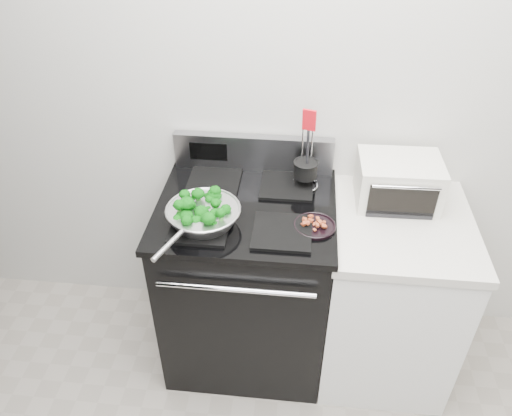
# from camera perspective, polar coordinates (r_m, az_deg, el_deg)

# --- Properties ---
(back_wall) EXTENTS (4.00, 0.02, 2.70)m
(back_wall) POSITION_cam_1_polar(r_m,az_deg,el_deg) (2.27, 7.51, 13.05)
(back_wall) COLOR beige
(back_wall) RESTS_ON ground
(gas_range) EXTENTS (0.79, 0.69, 1.13)m
(gas_range) POSITION_cam_1_polar(r_m,az_deg,el_deg) (2.50, -1.02, -8.24)
(gas_range) COLOR black
(gas_range) RESTS_ON floor
(counter) EXTENTS (0.62, 0.68, 0.92)m
(counter) POSITION_cam_1_polar(r_m,az_deg,el_deg) (2.54, 14.70, -9.61)
(counter) COLOR white
(counter) RESTS_ON floor
(skillet) EXTENTS (0.31, 0.48, 0.07)m
(skillet) POSITION_cam_1_polar(r_m,az_deg,el_deg) (2.07, -6.06, -0.74)
(skillet) COLOR silver
(skillet) RESTS_ON gas_range
(broccoli_pile) EXTENTS (0.25, 0.25, 0.08)m
(broccoli_pile) POSITION_cam_1_polar(r_m,az_deg,el_deg) (2.06, -6.05, -0.30)
(broccoli_pile) COLOR black
(broccoli_pile) RESTS_ON skillet
(bacon_plate) EXTENTS (0.18, 0.18, 0.04)m
(bacon_plate) POSITION_cam_1_polar(r_m,az_deg,el_deg) (2.08, 6.73, -1.81)
(bacon_plate) COLOR black
(bacon_plate) RESTS_ON gas_range
(utensil_holder) EXTENTS (0.13, 0.13, 0.39)m
(utensil_holder) POSITION_cam_1_polar(r_m,az_deg,el_deg) (2.29, 5.64, 3.96)
(utensil_holder) COLOR silver
(utensil_holder) RESTS_ON gas_range
(toaster_oven) EXTENTS (0.36, 0.28, 0.21)m
(toaster_oven) POSITION_cam_1_polar(r_m,az_deg,el_deg) (2.31, 15.93, 2.96)
(toaster_oven) COLOR silver
(toaster_oven) RESTS_ON counter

